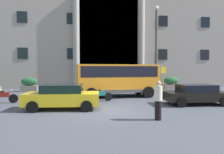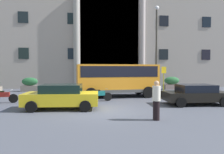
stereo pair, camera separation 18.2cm
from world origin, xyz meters
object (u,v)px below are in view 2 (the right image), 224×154
(scooter_by_planter, at_px, (2,96))
(motorcycle_near_kerb, at_px, (200,94))
(hedge_planter_west, at_px, (172,83))
(bus_stop_sign, at_px, (164,77))
(hedge_planter_far_east, at_px, (30,85))
(hedge_planter_far_west, at_px, (121,84))
(parked_estate_mid, at_px, (196,94))
(motorcycle_far_end, at_px, (98,95))
(pedestrian_man_crossing, at_px, (156,100))
(orange_minibus, at_px, (117,77))
(hedge_planter_entrance_right, at_px, (88,85))
(lamppost_plaza_centre, at_px, (157,43))
(parked_compact_extra, at_px, (62,96))

(scooter_by_planter, bearing_deg, motorcycle_near_kerb, -5.43)
(motorcycle_near_kerb, bearing_deg, hedge_planter_west, 93.67)
(bus_stop_sign, bearing_deg, hedge_planter_far_east, 165.68)
(hedge_planter_far_west, height_order, motorcycle_near_kerb, hedge_planter_far_west)
(parked_estate_mid, relative_size, motorcycle_far_end, 2.12)
(hedge_planter_west, xyz_separation_m, scooter_by_planter, (-14.96, -7.54, -0.22))
(parked_estate_mid, bearing_deg, motorcycle_far_end, 164.24)
(hedge_planter_far_east, bearing_deg, pedestrian_man_crossing, -54.31)
(orange_minibus, bearing_deg, hedge_planter_far_west, 71.69)
(hedge_planter_entrance_right, relative_size, hedge_planter_west, 1.03)
(hedge_planter_west, bearing_deg, orange_minibus, -142.26)
(orange_minibus, bearing_deg, lamppost_plaza_centre, 26.98)
(bus_stop_sign, height_order, lamppost_plaza_centre, lamppost_plaza_centre)
(hedge_planter_far_east, height_order, hedge_planter_west, hedge_planter_far_east)
(parked_compact_extra, bearing_deg, bus_stop_sign, 39.86)
(orange_minibus, relative_size, motorcycle_far_end, 3.48)
(hedge_planter_far_east, relative_size, parked_compact_extra, 0.38)
(motorcycle_near_kerb, bearing_deg, pedestrian_man_crossing, -122.84)
(bus_stop_sign, relative_size, parked_compact_extra, 0.59)
(hedge_planter_far_east, relative_size, hedge_planter_west, 0.92)
(hedge_planter_entrance_right, relative_size, pedestrian_man_crossing, 1.02)
(bus_stop_sign, distance_m, lamppost_plaza_centre, 3.49)
(orange_minibus, height_order, parked_compact_extra, orange_minibus)
(orange_minibus, distance_m, pedestrian_man_crossing, 7.78)
(parked_estate_mid, bearing_deg, orange_minibus, 139.20)
(hedge_planter_entrance_right, height_order, parked_compact_extra, parked_compact_extra)
(motorcycle_far_end, bearing_deg, hedge_planter_far_east, 120.61)
(parked_compact_extra, bearing_deg, motorcycle_near_kerb, 16.11)
(hedge_planter_entrance_right, xyz_separation_m, hedge_planter_far_east, (-5.80, 0.13, 0.04))
(motorcycle_near_kerb, distance_m, pedestrian_man_crossing, 7.32)
(orange_minibus, relative_size, hedge_planter_west, 3.76)
(hedge_planter_entrance_right, distance_m, hedge_planter_far_east, 5.80)
(hedge_planter_far_east, xyz_separation_m, scooter_by_planter, (0.17, -7.03, -0.23))
(hedge_planter_far_east, relative_size, hedge_planter_far_west, 0.79)
(orange_minibus, distance_m, hedge_planter_entrance_right, 5.37)
(motorcycle_near_kerb, bearing_deg, motorcycle_far_end, -170.67)
(orange_minibus, xyz_separation_m, parked_compact_extra, (-3.85, -4.70, -0.86))
(hedge_planter_far_west, xyz_separation_m, motorcycle_near_kerb, (4.69, -7.66, -0.20))
(motorcycle_near_kerb, height_order, lamppost_plaza_centre, lamppost_plaza_centre)
(parked_estate_mid, bearing_deg, pedestrian_man_crossing, -135.34)
(parked_estate_mid, height_order, motorcycle_far_end, parked_estate_mid)
(lamppost_plaza_centre, bearing_deg, bus_stop_sign, -74.72)
(hedge_planter_far_east, distance_m, motorcycle_near_kerb, 15.86)
(motorcycle_far_end, bearing_deg, orange_minibus, 40.72)
(hedge_planter_entrance_right, xyz_separation_m, hedge_planter_west, (9.33, 0.63, 0.03))
(parked_estate_mid, distance_m, motorcycle_far_end, 6.50)
(hedge_planter_far_east, bearing_deg, hedge_planter_west, 1.92)
(hedge_planter_far_east, bearing_deg, bus_stop_sign, -14.32)
(hedge_planter_west, height_order, lamppost_plaza_centre, lamppost_plaza_centre)
(orange_minibus, height_order, hedge_planter_far_west, orange_minibus)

